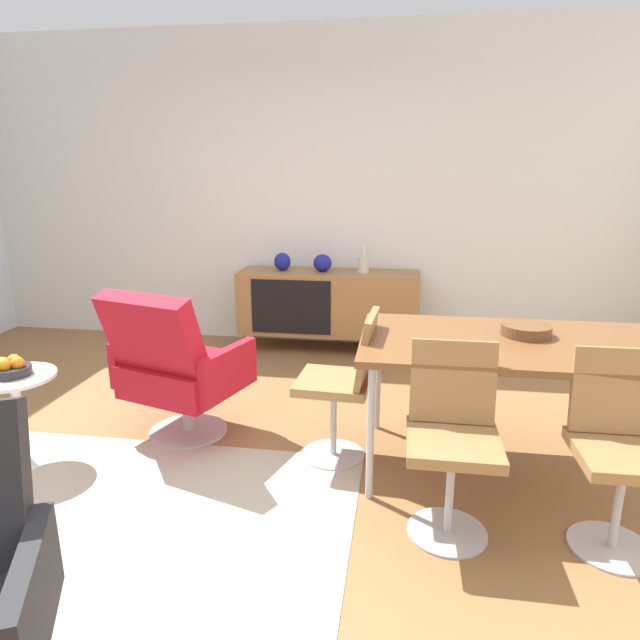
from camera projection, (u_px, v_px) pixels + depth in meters
name	position (u px, v px, depth m)	size (l,w,h in m)	color
ground_plane	(231.00, 483.00, 2.88)	(8.32, 8.32, 0.00)	olive
wall_back	(312.00, 192.00, 4.99)	(6.80, 0.12, 2.80)	silver
sideboard	(328.00, 302.00, 4.93)	(1.60, 0.45, 0.72)	olive
vase_cobalt	(363.00, 264.00, 4.79)	(0.10, 0.10, 0.23)	beige
vase_sculptural_dark	(323.00, 263.00, 4.84)	(0.16, 0.16, 0.15)	navy
vase_ceramic_small	(282.00, 262.00, 4.89)	(0.15, 0.15, 0.16)	navy
dining_table	(515.00, 348.00, 2.84)	(1.60, 0.90, 0.74)	brown
wooden_bowl_on_table	(526.00, 330.00, 2.91)	(0.26, 0.26, 0.06)	brown
dining_chair_front_left	(452.00, 433.00, 2.42)	(0.40, 0.42, 0.86)	#9E7042
dining_chair_front_right	(621.00, 444.00, 2.32)	(0.40, 0.43, 0.86)	#9E7042
dining_chair_near_window	(345.00, 380.00, 3.03)	(0.45, 0.43, 0.86)	#9E7042
lounge_chair_red	(176.00, 365.00, 3.26)	(0.84, 0.80, 0.95)	red
side_table_round	(18.00, 409.00, 3.01)	(0.44, 0.44, 0.52)	white
fruit_bowl	(11.00, 368.00, 2.94)	(0.20, 0.20, 0.11)	#262628
area_rug	(108.00, 532.00, 2.48)	(2.20, 1.70, 0.01)	#B7AD99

